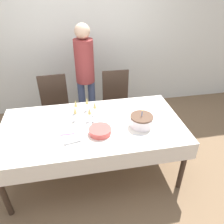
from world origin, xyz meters
name	(u,v)px	position (x,y,z in m)	size (l,w,h in m)	color
ground_plane	(95,169)	(0.00, 0.00, 0.00)	(12.00, 12.00, 0.00)	brown
wall_back	(79,34)	(0.00, 1.68, 1.35)	(8.00, 0.05, 2.70)	silver
dining_table	(93,132)	(0.00, 0.00, 0.63)	(2.07, 1.06, 0.73)	silver
dining_chair_far_left	(55,105)	(-0.46, 0.85, 0.53)	(0.45, 0.45, 0.97)	#38281E
dining_chair_far_right	(117,100)	(0.46, 0.85, 0.53)	(0.43, 0.43, 0.97)	#38281E
birthday_cake	(141,121)	(0.54, -0.12, 0.79)	(0.25, 0.25, 0.20)	white
champagne_tray	(85,111)	(-0.07, 0.20, 0.79)	(0.36, 0.36, 0.18)	silver
plate_stack_main	(100,131)	(0.07, -0.17, 0.76)	(0.24, 0.24, 0.06)	#CC4C47
plate_stack_dessert	(100,120)	(0.10, 0.05, 0.74)	(0.18, 0.18, 0.03)	white
cake_knife	(147,136)	(0.55, -0.32, 0.73)	(0.29, 0.13, 0.00)	silver
fork_pile	(72,141)	(-0.23, -0.26, 0.74)	(0.18, 0.09, 0.02)	silver
napkin_pile	(67,130)	(-0.28, -0.06, 0.73)	(0.15, 0.15, 0.01)	pink
person_standing	(85,69)	(0.02, 1.06, 0.98)	(0.28, 0.28, 1.63)	#3F4C72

